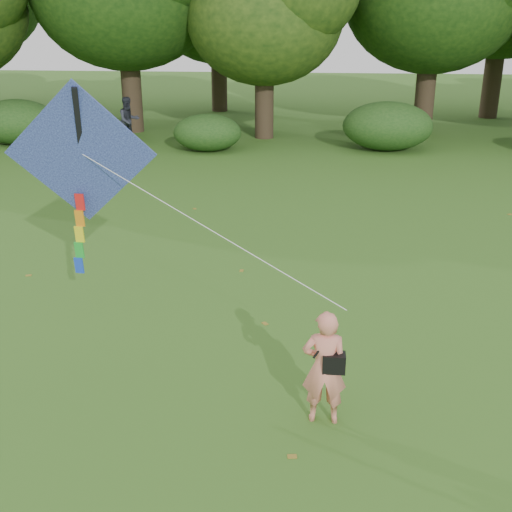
{
  "coord_description": "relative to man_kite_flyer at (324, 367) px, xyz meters",
  "views": [
    {
      "loc": [
        0.1,
        -7.64,
        5.26
      ],
      "look_at": [
        -0.76,
        2.0,
        1.5
      ],
      "focal_mm": 45.0,
      "sensor_mm": 36.0,
      "label": 1
    }
  ],
  "objects": [
    {
      "name": "shrub_band",
      "position": [
        -1.07,
        17.83,
        0.04
      ],
      "size": [
        39.15,
        3.22,
        1.88
      ],
      "color": "#264919",
      "rests_on": "ground"
    },
    {
      "name": "man_kite_flyer",
      "position": [
        0.0,
        0.0,
        0.0
      ],
      "size": [
        0.6,
        0.39,
        1.64
      ],
      "primitive_type": "imported",
      "rotation": [
        0.0,
        0.0,
        3.14
      ],
      "color": "#E7826C",
      "rests_on": "ground"
    },
    {
      "name": "bystander_left",
      "position": [
        -7.78,
        18.49,
        0.13
      ],
      "size": [
        1.16,
        1.14,
        1.89
      ],
      "primitive_type": "imported",
      "rotation": [
        0.0,
        0.0,
        0.7
      ],
      "color": "#242630",
      "rests_on": "ground"
    },
    {
      "name": "ground",
      "position": [
        -0.35,
        0.23,
        -0.82
      ],
      "size": [
        100.0,
        100.0,
        0.0
      ],
      "primitive_type": "plane",
      "color": "#265114",
      "rests_on": "ground"
    },
    {
      "name": "flying_kite",
      "position": [
        -3.62,
        1.61,
        2.39
      ],
      "size": [
        4.98,
        2.02,
        3.01
      ],
      "color": "#285FAD",
      "rests_on": "ground"
    },
    {
      "name": "fallen_leaves",
      "position": [
        0.23,
        2.1,
        -0.81
      ],
      "size": [
        11.42,
        13.37,
        0.01
      ],
      "color": "olive",
      "rests_on": "ground"
    },
    {
      "name": "crossbody_bag",
      "position": [
        0.12,
        -0.03,
        0.11
      ],
      "size": [
        0.43,
        0.2,
        0.68
      ],
      "color": "black",
      "rests_on": "ground"
    }
  ]
}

